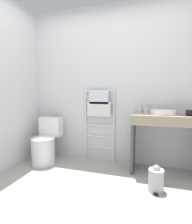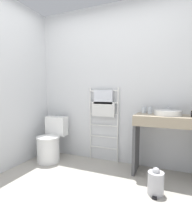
{
  "view_description": "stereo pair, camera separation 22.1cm",
  "coord_description": "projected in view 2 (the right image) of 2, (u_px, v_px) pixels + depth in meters",
  "views": [
    {
      "loc": [
        0.61,
        -1.36,
        1.15
      ],
      "look_at": [
        -0.04,
        0.74,
        0.91
      ],
      "focal_mm": 28.0,
      "sensor_mm": 36.0,
      "label": 1
    },
    {
      "loc": [
        0.82,
        -1.28,
        1.15
      ],
      "look_at": [
        -0.04,
        0.74,
        0.91
      ],
      "focal_mm": 28.0,
      "sensor_mm": 36.0,
      "label": 2
    }
  ],
  "objects": [
    {
      "name": "faucet",
      "position": [
        168.0,
        109.0,
        2.5
      ],
      "size": [
        0.02,
        0.1,
        0.11
      ],
      "color": "silver",
      "rests_on": "vanity_counter"
    },
    {
      "name": "wall_back",
      "position": [
        117.0,
        86.0,
        2.87
      ],
      "size": [
        3.0,
        0.12,
        2.54
      ],
      "primitive_type": "cube",
      "color": "silver",
      "rests_on": "ground_plane"
    },
    {
      "name": "toilet",
      "position": [
        51.0,
        143.0,
        2.97
      ],
      "size": [
        0.38,
        0.52,
        0.75
      ],
      "color": "white",
      "rests_on": "ground_plane"
    },
    {
      "name": "trash_bin",
      "position": [
        156.0,
        182.0,
        1.98
      ],
      "size": [
        0.18,
        0.21,
        0.32
      ],
      "color": "#B7B7BC",
      "rests_on": "ground_plane"
    },
    {
      "name": "ground_plane",
      "position": [
        69.0,
        218.0,
        1.62
      ],
      "size": [
        12.0,
        12.0,
        0.0
      ],
      "primitive_type": "plane",
      "color": "#A8A399"
    },
    {
      "name": "cup_near_wall",
      "position": [
        144.0,
        110.0,
        2.61
      ],
      "size": [
        0.07,
        0.07,
        0.09
      ],
      "color": "silver",
      "rests_on": "vanity_counter"
    },
    {
      "name": "vanity_counter",
      "position": [
        170.0,
        136.0,
        2.34
      ],
      "size": [
        0.95,
        0.45,
        0.85
      ],
      "color": "gray",
      "rests_on": "ground_plane"
    },
    {
      "name": "towel_radiator",
      "position": [
        103.0,
        110.0,
        2.89
      ],
      "size": [
        0.52,
        0.06,
        1.24
      ],
      "color": "white",
      "rests_on": "ground_plane"
    },
    {
      "name": "wall_side",
      "position": [
        13.0,
        85.0,
        2.71
      ],
      "size": [
        0.12,
        2.16,
        2.54
      ],
      "primitive_type": "cube",
      "color": "silver",
      "rests_on": "ground_plane"
    },
    {
      "name": "sink_basin",
      "position": [
        168.0,
        113.0,
        2.36
      ],
      "size": [
        0.35,
        0.35,
        0.07
      ],
      "color": "white",
      "rests_on": "vanity_counter"
    },
    {
      "name": "cup_near_edge",
      "position": [
        150.0,
        110.0,
        2.53
      ],
      "size": [
        0.06,
        0.06,
        0.1
      ],
      "color": "silver",
      "rests_on": "vanity_counter"
    }
  ]
}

